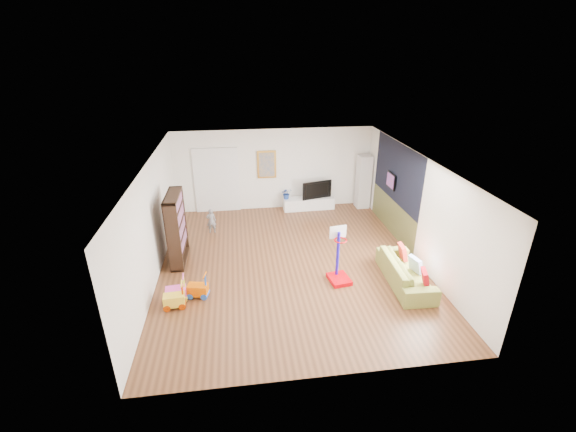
{
  "coord_description": "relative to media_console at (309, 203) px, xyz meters",
  "views": [
    {
      "loc": [
        -1.22,
        -8.46,
        5.15
      ],
      "look_at": [
        0.0,
        0.4,
        1.15
      ],
      "focal_mm": 24.0,
      "sensor_mm": 36.0,
      "label": 1
    }
  ],
  "objects": [
    {
      "name": "wall_front",
      "position": [
        -1.13,
        -7.21,
        1.15
      ],
      "size": [
        6.5,
        0.0,
        2.7
      ],
      "primitive_type": "cube",
      "color": "silver",
      "rests_on": "ground"
    },
    {
      "name": "basketball_hoop",
      "position": [
        -0.1,
        -4.43,
        0.48
      ],
      "size": [
        0.55,
        0.64,
        1.37
      ],
      "primitive_type": "cube",
      "rotation": [
        0.0,
        0.0,
        0.16
      ],
      "color": "#D0000A",
      "rests_on": "ground"
    },
    {
      "name": "olive_wainscot",
      "position": [
        2.1,
        -2.06,
        0.3
      ],
      "size": [
        0.01,
        3.2,
        1.0
      ],
      "primitive_type": "cube",
      "color": "brown",
      "rests_on": "wall_right"
    },
    {
      "name": "sofa",
      "position": [
        1.42,
        -4.69,
        0.1
      ],
      "size": [
        0.88,
        2.06,
        0.59
      ],
      "primitive_type": "imported",
      "rotation": [
        0.0,
        0.0,
        1.53
      ],
      "color": "olive",
      "rests_on": "ground"
    },
    {
      "name": "painting_back",
      "position": [
        -1.38,
        0.25,
        1.35
      ],
      "size": [
        0.62,
        0.06,
        0.92
      ],
      "primitive_type": "cube",
      "color": "gold",
      "rests_on": "wall_back"
    },
    {
      "name": "pillow_right",
      "position": [
        1.59,
        -4.08,
        0.27
      ],
      "size": [
        0.13,
        0.39,
        0.38
      ],
      "primitive_type": "cube",
      "rotation": [
        0.0,
        0.0,
        -0.07
      ],
      "color": "red",
      "rests_on": "sofa"
    },
    {
      "name": "wall_left",
      "position": [
        -4.38,
        -3.46,
        1.15
      ],
      "size": [
        0.0,
        7.5,
        2.7
      ],
      "primitive_type": "cube",
      "color": "silver",
      "rests_on": "ground"
    },
    {
      "name": "ride_on_yellow",
      "position": [
        -3.83,
        -4.93,
        0.09
      ],
      "size": [
        0.46,
        0.3,
        0.59
      ],
      "primitive_type": "cube",
      "rotation": [
        0.0,
        0.0,
        0.07
      ],
      "color": "yellow",
      "rests_on": "ground"
    },
    {
      "name": "ride_on_pink",
      "position": [
        -3.82,
        -4.67,
        0.09
      ],
      "size": [
        0.46,
        0.32,
        0.58
      ],
      "primitive_type": "cube",
      "rotation": [
        0.0,
        0.0,
        0.11
      ],
      "color": "#FC4CBF",
      "rests_on": "ground"
    },
    {
      "name": "artwork_right",
      "position": [
        2.04,
        -1.86,
        1.35
      ],
      "size": [
        0.04,
        0.56,
        0.46
      ],
      "primitive_type": "cube",
      "color": "#7F3F8C",
      "rests_on": "wall_right"
    },
    {
      "name": "vase_plant",
      "position": [
        -0.75,
        0.03,
        0.39
      ],
      "size": [
        0.35,
        0.3,
        0.38
      ],
      "primitive_type": "imported",
      "rotation": [
        0.0,
        0.0,
        0.02
      ],
      "color": "#1F3E93",
      "rests_on": "media_console"
    },
    {
      "name": "doorway",
      "position": [
        -3.03,
        0.25,
        0.85
      ],
      "size": [
        1.45,
        0.06,
        2.1
      ],
      "primitive_type": "cube",
      "color": "white",
      "rests_on": "ground"
    },
    {
      "name": "pillow_center",
      "position": [
        1.64,
        -4.69,
        0.27
      ],
      "size": [
        0.2,
        0.39,
        0.38
      ],
      "primitive_type": "cube",
      "rotation": [
        0.0,
        0.0,
        0.27
      ],
      "color": "white",
      "rests_on": "sofa"
    },
    {
      "name": "ride_on_orange",
      "position": [
        -3.36,
        -4.61,
        0.09
      ],
      "size": [
        0.48,
        0.35,
        0.58
      ],
      "primitive_type": "cube",
      "rotation": [
        0.0,
        0.0,
        -0.2
      ],
      "color": "#DD5C00",
      "rests_on": "ground"
    },
    {
      "name": "media_console",
      "position": [
        0.0,
        0.0,
        0.0
      ],
      "size": [
        1.73,
        0.48,
        0.4
      ],
      "primitive_type": "cube",
      "rotation": [
        0.0,
        0.0,
        0.03
      ],
      "color": "white",
      "rests_on": "ground"
    },
    {
      "name": "wall_right",
      "position": [
        2.12,
        -3.46,
        1.15
      ],
      "size": [
        0.0,
        7.5,
        2.7
      ],
      "primitive_type": "cube",
      "color": "white",
      "rests_on": "ground"
    },
    {
      "name": "pillow_left",
      "position": [
        1.6,
        -5.26,
        0.27
      ],
      "size": [
        0.19,
        0.39,
        0.37
      ],
      "primitive_type": "cube",
      "rotation": [
        0.0,
        0.0,
        -0.26
      ],
      "color": "#AB0A15",
      "rests_on": "sofa"
    },
    {
      "name": "bookshelf",
      "position": [
        -3.95,
        -2.9,
        0.71
      ],
      "size": [
        0.34,
        1.25,
        1.82
      ],
      "primitive_type": "cube",
      "rotation": [
        0.0,
        0.0,
        -0.01
      ],
      "color": "black",
      "rests_on": "ground"
    },
    {
      "name": "navy_accent",
      "position": [
        2.1,
        -2.06,
        1.65
      ],
      "size": [
        0.01,
        3.2,
        1.7
      ],
      "primitive_type": "cube",
      "color": "black",
      "rests_on": "wall_right"
    },
    {
      "name": "wall_back",
      "position": [
        -1.13,
        0.29,
        1.15
      ],
      "size": [
        6.5,
        0.0,
        2.7
      ],
      "primitive_type": "cube",
      "color": "white",
      "rests_on": "ground"
    },
    {
      "name": "floor",
      "position": [
        -1.13,
        -3.46,
        -0.2
      ],
      "size": [
        6.5,
        7.5,
        0.0
      ],
      "primitive_type": "cube",
      "color": "brown",
      "rests_on": "ground"
    },
    {
      "name": "ceiling",
      "position": [
        -1.13,
        -3.46,
        2.5
      ],
      "size": [
        6.5,
        7.5,
        0.0
      ],
      "primitive_type": "cube",
      "color": "white",
      "rests_on": "ground"
    },
    {
      "name": "tv",
      "position": [
        0.23,
        0.01,
        0.5
      ],
      "size": [
        1.05,
        0.4,
        0.6
      ],
      "primitive_type": "imported",
      "rotation": [
        0.0,
        0.0,
        0.25
      ],
      "color": "black",
      "rests_on": "media_console"
    },
    {
      "name": "tall_cabinet",
      "position": [
        1.85,
        -0.06,
        0.71
      ],
      "size": [
        0.44,
        0.44,
        1.81
      ],
      "primitive_type": "cube",
      "rotation": [
        0.0,
        0.0,
        0.03
      ],
      "color": "silver",
      "rests_on": "ground"
    },
    {
      "name": "child",
      "position": [
        -3.19,
        -1.39,
        0.18
      ],
      "size": [
        0.29,
        0.21,
        0.76
      ],
      "primitive_type": "imported",
      "rotation": [
        0.0,
        0.0,
        3.23
      ],
      "color": "slate",
      "rests_on": "ground"
    }
  ]
}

